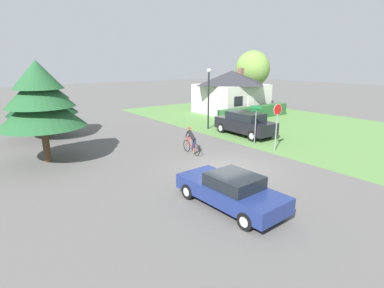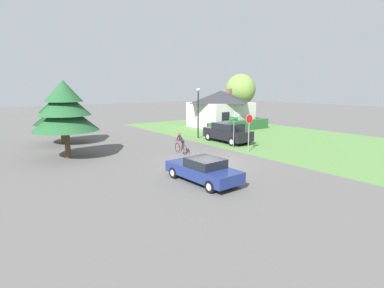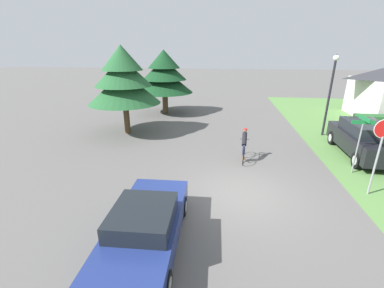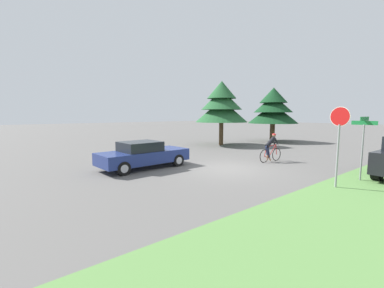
{
  "view_description": "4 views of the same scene",
  "coord_description": "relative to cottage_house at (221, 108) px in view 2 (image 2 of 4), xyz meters",
  "views": [
    {
      "loc": [
        -10.07,
        -10.36,
        5.25
      ],
      "look_at": [
        -0.81,
        1.85,
        1.07
      ],
      "focal_mm": 28.0,
      "sensor_mm": 36.0,
      "label": 1
    },
    {
      "loc": [
        -12.2,
        -14.81,
        4.96
      ],
      "look_at": [
        -0.55,
        0.84,
        1.2
      ],
      "focal_mm": 28.0,
      "sensor_mm": 36.0,
      "label": 2
    },
    {
      "loc": [
        -0.74,
        -8.5,
        5.07
      ],
      "look_at": [
        -2.08,
        1.81,
        1.26
      ],
      "focal_mm": 24.0,
      "sensor_mm": 36.0,
      "label": 3
    },
    {
      "loc": [
        8.38,
        -9.07,
        2.63
      ],
      "look_at": [
        -2.31,
        -0.26,
        1.02
      ],
      "focal_mm": 24.0,
      "sensor_mm": 36.0,
      "label": 4
    }
  ],
  "objects": [
    {
      "name": "cottage_house",
      "position": [
        0.0,
        0.0,
        0.0
      ],
      "size": [
        6.98,
        6.36,
        4.68
      ],
      "rotation": [
        0.0,
        0.0,
        -0.02
      ],
      "color": "beige",
      "rests_on": "ground"
    },
    {
      "name": "deciduous_tree_right",
      "position": [
        5.29,
        1.86,
        2.21
      ],
      "size": [
        4.06,
        4.06,
        6.65
      ],
      "color": "#4C3823",
      "rests_on": "ground"
    },
    {
      "name": "grass_verge_right",
      "position": [
        -0.8,
        -8.91,
        -2.3
      ],
      "size": [
        16.0,
        36.0,
        0.01
      ],
      "primitive_type": "cube",
      "color": "#568442",
      "rests_on": "ground"
    },
    {
      "name": "stop_sign",
      "position": [
        -8.14,
        -12.23,
        -0.28
      ],
      "size": [
        0.69,
        0.07,
        2.89
      ],
      "rotation": [
        0.0,
        0.0,
        3.08
      ],
      "color": "gray",
      "rests_on": "ground"
    },
    {
      "name": "ground_plane",
      "position": [
        -12.86,
        -12.91,
        -2.3
      ],
      "size": [
        140.0,
        140.0,
        0.0
      ],
      "primitive_type": "plane",
      "color": "#5B5956"
    },
    {
      "name": "parked_suv_right",
      "position": [
        -6.64,
        -8.3,
        -1.42
      ],
      "size": [
        2.06,
        4.81,
        1.74
      ],
      "rotation": [
        0.0,
        0.0,
        1.54
      ],
      "color": "black",
      "rests_on": "ground"
    },
    {
      "name": "cyclist",
      "position": [
        -12.6,
        -9.61,
        -1.55
      ],
      "size": [
        0.44,
        1.79,
        1.58
      ],
      "rotation": [
        0.0,
        0.0,
        1.49
      ],
      "color": "black",
      "rests_on": "ground"
    },
    {
      "name": "street_lamp",
      "position": [
        -7.38,
        -4.96,
        0.8
      ],
      "size": [
        0.33,
        0.33,
        4.9
      ],
      "color": "black",
      "rests_on": "ground"
    },
    {
      "name": "sedan_left_lane",
      "position": [
        -15.56,
        -15.95,
        -1.65
      ],
      "size": [
        1.95,
        4.45,
        1.31
      ],
      "rotation": [
        0.0,
        0.0,
        1.61
      ],
      "color": "navy",
      "rests_on": "ground"
    },
    {
      "name": "conifer_tall_near",
      "position": [
        -19.8,
        -6.1,
        1.13
      ],
      "size": [
        4.41,
        4.41,
        5.4
      ],
      "color": "#4C3823",
      "rests_on": "ground"
    },
    {
      "name": "conifer_tall_far",
      "position": [
        -18.64,
        -0.22,
        0.9
      ],
      "size": [
        4.66,
        4.66,
        5.15
      ],
      "color": "#4C3823",
      "rests_on": "ground"
    },
    {
      "name": "street_name_sign",
      "position": [
        -7.93,
        -10.41,
        -0.54
      ],
      "size": [
        0.9,
        0.9,
        2.53
      ],
      "color": "gray",
      "rests_on": "ground"
    },
    {
      "name": "hedge_row",
      "position": [
        -0.74,
        -4.03,
        -1.72
      ],
      "size": [
        8.84,
        0.9,
        1.16
      ],
      "primitive_type": "cube",
      "color": "#285B2D",
      "rests_on": "ground"
    }
  ]
}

